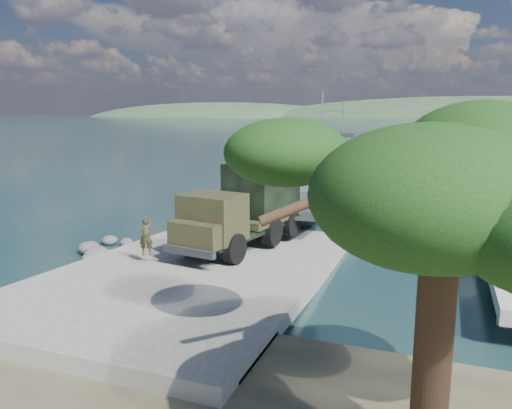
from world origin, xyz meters
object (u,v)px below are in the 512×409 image
Objects in this scene: pier at (500,188)px; landing_craft at (318,182)px; soldier at (147,245)px; military_truck at (247,205)px; overhang_tree at (412,174)px.

landing_craft is at bearing 163.64° from pier.
pier is 27.42× the size of soldier.
landing_craft reaches higher than pier.
landing_craft reaches higher than military_truck.
soldier is at bearing -126.42° from pier.
overhang_tree is (8.12, -12.98, 3.36)m from military_truck.
overhang_tree is at bearing -63.38° from soldier.
soldier is at bearing -112.26° from military_truck.
pier is at bearing 28.36° from soldier.
military_truck is (-12.41, -16.11, 0.81)m from pier.
military_truck is (1.36, -20.15, 1.64)m from landing_craft.
soldier is (-15.16, -20.55, -0.30)m from pier.
military_truck is 15.67m from overhang_tree.
military_truck reaches higher than soldier.
overhang_tree is at bearing -98.39° from pier.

